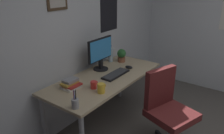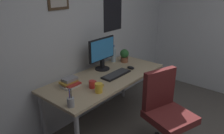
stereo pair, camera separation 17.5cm
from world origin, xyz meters
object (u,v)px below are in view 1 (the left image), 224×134
at_px(keyboard, 116,74).
at_px(computer_mouse, 129,67).
at_px(monitor, 100,53).
at_px(potted_plant, 121,55).
at_px(office_chair, 167,106).
at_px(coffee_mug_near, 94,85).
at_px(pen_cup, 75,103).
at_px(coffee_mug_far, 101,88).
at_px(water_bottle, 111,55).
at_px(book_stack_left, 71,84).

relative_size(keyboard, computer_mouse, 3.91).
bearing_deg(monitor, potted_plant, -7.88).
height_order(office_chair, monitor, monitor).
relative_size(coffee_mug_near, potted_plant, 0.55).
bearing_deg(pen_cup, computer_mouse, 6.37).
distance_m(coffee_mug_far, pen_cup, 0.39).
relative_size(keyboard, pen_cup, 2.15).
bearing_deg(monitor, water_bottle, 12.68).
bearing_deg(computer_mouse, potted_plant, 54.77).
xyz_separation_m(office_chair, pen_cup, (-0.85, 0.58, 0.25)).
relative_size(monitor, coffee_mug_near, 4.26).
xyz_separation_m(computer_mouse, coffee_mug_far, (-0.78, -0.13, 0.03)).
distance_m(office_chair, monitor, 1.10).
height_order(potted_plant, pen_cup, pen_cup).
distance_m(monitor, pen_cup, 1.02).
distance_m(monitor, keyboard, 0.36).
relative_size(water_bottle, pen_cup, 1.26).
xyz_separation_m(water_bottle, book_stack_left, (-0.97, -0.15, -0.06)).
distance_m(computer_mouse, coffee_mug_far, 0.79).
relative_size(office_chair, keyboard, 2.21).
relative_size(keyboard, water_bottle, 1.70).
relative_size(computer_mouse, pen_cup, 0.55).
bearing_deg(coffee_mug_far, computer_mouse, 9.69).
bearing_deg(computer_mouse, coffee_mug_far, -170.31).
relative_size(pen_cup, book_stack_left, 1.00).
xyz_separation_m(coffee_mug_near, book_stack_left, (-0.14, 0.22, 0.00)).
bearing_deg(monitor, computer_mouse, -48.98).
bearing_deg(book_stack_left, keyboard, -19.08).
bearing_deg(book_stack_left, coffee_mug_near, -57.22).
bearing_deg(potted_plant, monitor, 172.12).
bearing_deg(coffee_mug_near, water_bottle, 24.21).
bearing_deg(computer_mouse, office_chair, -114.22).
relative_size(keyboard, book_stack_left, 2.15).
distance_m(computer_mouse, water_bottle, 0.39).
relative_size(coffee_mug_near, coffee_mug_far, 0.89).
distance_m(office_chair, coffee_mug_near, 0.86).
height_order(office_chair, coffee_mug_far, office_chair).
height_order(water_bottle, pen_cup, water_bottle).
bearing_deg(keyboard, pen_cup, -170.63).
relative_size(office_chair, potted_plant, 4.87).
xyz_separation_m(coffee_mug_far, book_stack_left, (-0.11, 0.35, -0.01)).
distance_m(office_chair, keyboard, 0.75).
height_order(computer_mouse, coffee_mug_far, coffee_mug_far).
bearing_deg(coffee_mug_near, keyboard, 1.77).
xyz_separation_m(coffee_mug_far, pen_cup, (-0.39, 0.00, 0.00)).
xyz_separation_m(computer_mouse, coffee_mug_near, (-0.75, -0.00, 0.03)).
bearing_deg(computer_mouse, monitor, 131.02).
relative_size(monitor, keyboard, 1.07).
bearing_deg(coffee_mug_far, monitor, 39.35).
bearing_deg(keyboard, book_stack_left, 160.92).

